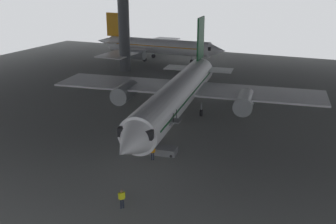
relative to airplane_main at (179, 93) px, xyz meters
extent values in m
plane|color=slate|center=(-0.45, -4.72, -3.50)|extent=(110.00, 110.00, 0.00)
cylinder|color=#4C4F54|center=(-20.22, 22.28, 5.25)|extent=(2.11, 2.11, 17.50)
cylinder|color=white|center=(0.08, -0.63, 0.02)|extent=(7.41, 28.83, 3.83)
cone|color=white|center=(2.10, -16.51, 0.02)|extent=(4.31, 5.04, 3.76)
cube|color=black|center=(1.79, -14.11, 0.50)|extent=(3.57, 3.07, 0.84)
cone|color=white|center=(-1.94, 15.26, 0.40)|extent=(4.01, 6.50, 3.26)
cube|color=#19592D|center=(-1.64, 12.85, 5.07)|extent=(0.77, 4.18, 6.27)
cube|color=white|center=(1.16, 12.16, 0.60)|extent=(5.24, 3.73, 0.16)
cube|color=white|center=(-4.16, 11.48, 0.60)|extent=(5.24, 3.73, 0.16)
cube|color=white|center=(9.35, 5.22, -0.36)|extent=(16.78, 8.94, 0.24)
cylinder|color=#9EA3A8|center=(7.70, 2.91, -1.03)|extent=(2.99, 5.24, 2.38)
cube|color=white|center=(-10.36, 2.71, -0.36)|extent=(16.78, 8.94, 0.24)
cylinder|color=#9EA3A8|center=(-8.19, 0.89, -1.03)|extent=(2.99, 5.24, 2.38)
cube|color=#19592D|center=(0.08, -0.63, 0.31)|extent=(7.22, 26.77, 0.16)
cylinder|color=#9EA3A8|center=(1.29, -10.13, -2.25)|extent=(0.20, 0.20, 1.15)
cylinder|color=black|center=(1.29, -10.13, -3.05)|extent=(0.41, 0.93, 0.90)
cylinder|color=#9EA3A8|center=(2.22, 2.46, -2.25)|extent=(0.20, 0.20, 1.15)
cylinder|color=black|center=(2.22, 2.46, -3.05)|extent=(0.41, 0.93, 0.90)
cylinder|color=#9EA3A8|center=(-2.77, 1.82, -2.25)|extent=(0.20, 0.20, 1.15)
cylinder|color=black|center=(-2.77, 1.82, -3.05)|extent=(0.41, 0.93, 0.90)
cube|color=slate|center=(1.86, -10.24, -3.15)|extent=(4.03, 1.98, 0.70)
cube|color=slate|center=(1.86, -10.24, -1.29)|extent=(3.74, 1.74, 3.10)
cube|color=slate|center=(3.61, -10.01, 0.21)|extent=(1.26, 1.43, 0.12)
cylinder|color=black|center=(3.53, -9.42, 0.71)|extent=(0.06, 0.06, 1.00)
cylinder|color=black|center=(3.68, -10.61, 0.71)|extent=(0.06, 0.06, 1.00)
cylinder|color=black|center=(3.35, -9.34, -3.35)|extent=(0.31, 0.16, 0.30)
cylinder|color=black|center=(3.52, -10.73, -3.35)|extent=(0.31, 0.16, 0.30)
cylinder|color=black|center=(0.20, -9.74, -3.35)|extent=(0.31, 0.16, 0.30)
cylinder|color=black|center=(0.38, -11.13, -3.35)|extent=(0.31, 0.16, 0.30)
cylinder|color=#232838|center=(3.65, -20.66, -3.09)|extent=(0.14, 0.14, 0.82)
cylinder|color=#232838|center=(3.53, -20.79, -3.09)|extent=(0.14, 0.14, 0.82)
cube|color=yellow|center=(3.59, -20.73, -2.39)|extent=(0.41, 0.41, 0.58)
cylinder|color=yellow|center=(3.75, -20.56, -2.36)|extent=(0.09, 0.09, 0.55)
cylinder|color=yellow|center=(3.43, -20.89, -2.36)|extent=(0.09, 0.09, 0.55)
sphere|color=#8C6647|center=(3.59, -20.73, -1.98)|extent=(0.22, 0.22, 0.22)
cylinder|color=#232838|center=(1.98, -12.03, -3.09)|extent=(0.14, 0.14, 0.80)
cylinder|color=#232838|center=(2.13, -11.94, -3.09)|extent=(0.14, 0.14, 0.80)
cube|color=orange|center=(2.05, -11.98, -2.41)|extent=(0.42, 0.37, 0.57)
cylinder|color=orange|center=(1.85, -12.09, -2.38)|extent=(0.09, 0.09, 0.54)
cylinder|color=orange|center=(2.26, -11.87, -2.38)|extent=(0.09, 0.09, 0.54)
sphere|color=#8C6647|center=(2.05, -11.98, -2.00)|extent=(0.22, 0.22, 0.22)
cylinder|color=white|center=(-18.37, 33.84, -0.31)|extent=(23.61, 3.43, 3.16)
cone|color=white|center=(-5.16, 33.69, -0.31)|extent=(3.83, 3.14, 3.10)
cube|color=black|center=(-7.16, 33.71, 0.08)|extent=(2.24, 2.71, 0.70)
cone|color=white|center=(-31.58, 33.99, 0.00)|extent=(5.09, 2.75, 2.69)
cube|color=orange|center=(-29.58, 33.96, 3.86)|extent=(3.45, 0.28, 5.18)
cube|color=white|center=(-28.70, 36.17, 0.16)|extent=(2.63, 4.05, 0.16)
cube|color=white|center=(-28.75, 31.74, 0.16)|extent=(2.63, 4.05, 0.16)
cube|color=white|center=(-22.10, 42.07, -0.63)|extent=(5.90, 13.29, 0.24)
cylinder|color=#9EA3A8|center=(-20.39, 40.47, -1.18)|extent=(4.13, 2.01, 1.96)
cube|color=white|center=(-22.28, 25.69, -0.63)|extent=(5.90, 13.29, 0.24)
cylinder|color=#9EA3A8|center=(-20.54, 27.25, -1.18)|extent=(4.13, 2.01, 1.96)
cube|color=orange|center=(-18.37, 33.84, -0.08)|extent=(21.89, 3.47, 0.16)
cylinder|color=#9EA3A8|center=(-10.46, 33.75, -2.25)|extent=(0.20, 0.20, 1.15)
cylinder|color=black|center=(-10.46, 33.75, -3.05)|extent=(0.90, 0.31, 0.90)
cylinder|color=#9EA3A8|center=(-20.65, 36.04, -2.25)|extent=(0.20, 0.20, 1.15)
cylinder|color=black|center=(-20.65, 36.04, -3.05)|extent=(0.90, 0.31, 0.90)
cylinder|color=#9EA3A8|center=(-20.70, 31.68, -2.25)|extent=(0.20, 0.20, 1.15)
cylinder|color=black|center=(-20.70, 31.68, -3.05)|extent=(0.90, 0.31, 0.90)
camera|label=1|loc=(17.45, -43.73, 13.51)|focal=41.86mm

